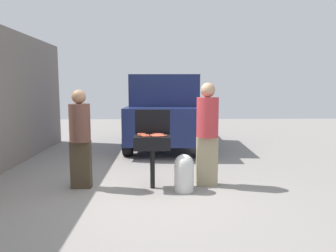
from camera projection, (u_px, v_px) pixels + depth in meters
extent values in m
plane|color=gray|center=(138.00, 193.00, 5.15)|extent=(24.00, 24.00, 0.00)
cylinder|color=black|center=(153.00, 168.00, 5.35)|extent=(0.08, 0.08, 0.68)
cube|color=black|center=(152.00, 142.00, 5.29)|extent=(0.60, 0.44, 0.22)
cube|color=black|center=(153.00, 122.00, 5.47)|extent=(0.60, 0.05, 0.42)
cylinder|color=#B74C33|center=(156.00, 136.00, 5.13)|extent=(0.13, 0.04, 0.03)
cylinder|color=#AD4228|center=(155.00, 135.00, 5.23)|extent=(0.13, 0.04, 0.03)
cylinder|color=#C6593D|center=(154.00, 135.00, 5.27)|extent=(0.13, 0.03, 0.03)
cylinder|color=#AD4228|center=(145.00, 136.00, 5.16)|extent=(0.13, 0.04, 0.03)
cylinder|color=#AD4228|center=(156.00, 134.00, 5.42)|extent=(0.13, 0.04, 0.03)
cylinder|color=#B74C33|center=(142.00, 135.00, 5.22)|extent=(0.13, 0.04, 0.03)
cylinder|color=#C6593D|center=(158.00, 135.00, 5.30)|extent=(0.13, 0.03, 0.03)
cylinder|color=#AD4228|center=(142.00, 134.00, 5.41)|extent=(0.13, 0.04, 0.03)
cylinder|color=#C6593D|center=(145.00, 135.00, 5.27)|extent=(0.13, 0.04, 0.03)
cylinder|color=#C6593D|center=(163.00, 136.00, 5.22)|extent=(0.13, 0.03, 0.03)
cylinder|color=#C6593D|center=(155.00, 136.00, 5.19)|extent=(0.13, 0.04, 0.03)
cylinder|color=#C6593D|center=(160.00, 136.00, 5.16)|extent=(0.13, 0.03, 0.03)
cylinder|color=#AD4228|center=(159.00, 134.00, 5.37)|extent=(0.13, 0.03, 0.03)
cylinder|color=#AD4228|center=(141.00, 134.00, 5.35)|extent=(0.13, 0.03, 0.03)
cylinder|color=#AD4228|center=(160.00, 134.00, 5.33)|extent=(0.13, 0.03, 0.03)
cylinder|color=#AD4228|center=(146.00, 136.00, 5.12)|extent=(0.13, 0.03, 0.03)
cylinder|color=silver|center=(184.00, 177.00, 5.20)|extent=(0.32, 0.32, 0.46)
sphere|color=silver|center=(184.00, 164.00, 5.17)|extent=(0.31, 0.31, 0.31)
cube|color=#3F3323|center=(81.00, 165.00, 5.36)|extent=(0.33, 0.18, 0.80)
cylinder|color=brown|center=(80.00, 123.00, 5.28)|extent=(0.35, 0.35, 0.63)
sphere|color=#936B4C|center=(79.00, 97.00, 5.22)|extent=(0.23, 0.23, 0.23)
cube|color=gray|center=(207.00, 161.00, 5.50)|extent=(0.36, 0.20, 0.85)
cylinder|color=#B23338|center=(207.00, 117.00, 5.41)|extent=(0.37, 0.37, 0.68)
sphere|color=tan|center=(208.00, 90.00, 5.35)|extent=(0.25, 0.25, 0.25)
cube|color=navy|center=(166.00, 119.00, 9.36)|extent=(2.09, 4.48, 0.90)
cube|color=navy|center=(166.00, 90.00, 9.06)|extent=(1.87, 2.68, 0.80)
cylinder|color=black|center=(200.00, 143.00, 7.87)|extent=(0.25, 0.65, 0.64)
cylinder|color=black|center=(128.00, 143.00, 7.91)|extent=(0.25, 0.65, 0.64)
cylinder|color=black|center=(193.00, 128.00, 10.93)|extent=(0.25, 0.65, 0.64)
cylinder|color=black|center=(141.00, 127.00, 10.96)|extent=(0.25, 0.65, 0.64)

